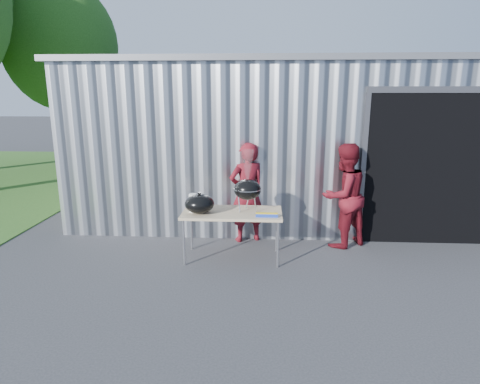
# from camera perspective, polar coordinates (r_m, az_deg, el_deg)

# --- Properties ---
(ground) EXTENTS (80.00, 80.00, 0.00)m
(ground) POSITION_cam_1_polar(r_m,az_deg,el_deg) (5.57, -1.15, -12.71)
(ground) COLOR #313134
(building) EXTENTS (8.20, 6.20, 3.10)m
(building) POSITION_cam_1_polar(r_m,az_deg,el_deg) (9.62, 6.45, 8.05)
(building) COLOR silver
(building) RESTS_ON ground
(tree_far) EXTENTS (3.77, 3.77, 6.24)m
(tree_far) POSITION_cam_1_polar(r_m,az_deg,el_deg) (15.66, -24.15, 18.42)
(tree_far) COLOR #442D19
(tree_far) RESTS_ON ground
(folding_table) EXTENTS (1.50, 0.75, 0.75)m
(folding_table) POSITION_cam_1_polar(r_m,az_deg,el_deg) (6.09, -1.12, -3.16)
(folding_table) COLOR tan
(folding_table) RESTS_ON ground
(kettle_grill) EXTENTS (0.42, 0.42, 0.93)m
(kettle_grill) POSITION_cam_1_polar(r_m,az_deg,el_deg) (6.02, 1.07, 1.20)
(kettle_grill) COLOR black
(kettle_grill) RESTS_ON folding_table
(grill_lid) EXTENTS (0.44, 0.44, 0.32)m
(grill_lid) POSITION_cam_1_polar(r_m,az_deg,el_deg) (6.00, -5.77, -1.67)
(grill_lid) COLOR black
(grill_lid) RESTS_ON folding_table
(paper_towels) EXTENTS (0.12, 0.12, 0.28)m
(paper_towels) POSITION_cam_1_polar(r_m,az_deg,el_deg) (6.06, -6.69, -1.55)
(paper_towels) COLOR white
(paper_towels) RESTS_ON folding_table
(white_tub) EXTENTS (0.20, 0.15, 0.10)m
(white_tub) POSITION_cam_1_polar(r_m,az_deg,el_deg) (6.34, -5.93, -1.69)
(white_tub) COLOR white
(white_tub) RESTS_ON folding_table
(foil_box) EXTENTS (0.32, 0.05, 0.06)m
(foil_box) POSITION_cam_1_polar(r_m,az_deg,el_deg) (5.81, 3.82, -3.28)
(foil_box) COLOR #1B3AB0
(foil_box) RESTS_ON folding_table
(person_cook) EXTENTS (0.73, 0.61, 1.71)m
(person_cook) POSITION_cam_1_polar(r_m,az_deg,el_deg) (6.80, 1.02, -0.09)
(person_cook) COLOR maroon
(person_cook) RESTS_ON ground
(person_bystander) EXTENTS (1.06, 1.00, 1.72)m
(person_bystander) POSITION_cam_1_polar(r_m,az_deg,el_deg) (6.78, 14.53, -0.52)
(person_bystander) COLOR maroon
(person_bystander) RESTS_ON ground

